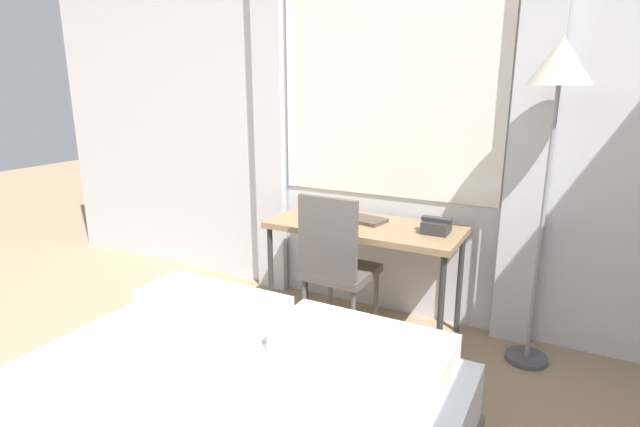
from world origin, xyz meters
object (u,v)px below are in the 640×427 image
Objects in this scene: standing_lamp at (558,88)px; telephone at (436,226)px; desk at (365,233)px; book at (366,220)px; desk_chair at (336,262)px.

telephone is at bearing -176.24° from standing_lamp.
book reaches higher than desk.
standing_lamp reaches higher than desk_chair.
telephone is 0.47m from book.
book is at bearing 103.22° from desk.
standing_lamp reaches higher than book.
telephone is at bearing 3.24° from desk.
telephone is (-0.58, -0.04, -0.81)m from standing_lamp.
desk_chair is 1.55m from standing_lamp.
standing_lamp is 1.35m from book.
standing_lamp is at bearing 19.85° from desk_chair.
book is (0.05, 0.35, 0.19)m from desk_chair.
telephone reaches higher than desk.
standing_lamp is 10.19× the size of telephone.
desk_chair is (-0.06, -0.29, -0.11)m from desk.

